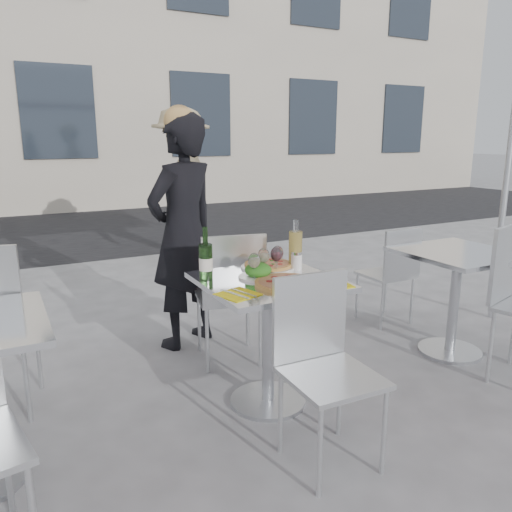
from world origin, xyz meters
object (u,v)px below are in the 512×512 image
chair_far (231,288)px  pizza_near (287,283)px  chair_near (322,353)px  pizza_far (268,265)px  pedestrian_b (183,184)px  carafe (295,248)px  wineglass_white_a (254,262)px  wineglass_white_b (264,257)px  wineglass_red_b (278,254)px  napkin_right (332,284)px  main_table (268,315)px  wineglass_red_a (276,255)px  side_table_right (456,281)px  sugar_shaker (297,261)px  side_chair_rfar (393,268)px  salad_plate (258,272)px  woman_diner (183,233)px  napkin_left (238,294)px  wine_bottle (206,260)px

chair_far → pizza_near: (0.01, -0.70, 0.22)m
chair_near → pizza_far: bearing=82.3°
pedestrian_b → chair_near: bearing=6.4°
carafe → wineglass_white_a: bearing=-157.6°
chair_near → wineglass_white_b: wineglass_white_b is taller
pedestrian_b → wineglass_white_a: pedestrian_b is taller
wineglass_red_b → chair_near: bearing=-101.0°
wineglass_white_a → napkin_right: 0.43m
main_table → wineglass_red_a: 0.34m
pizza_far → wineglass_white_a: size_ratio=2.05×
side_table_right → carafe: (-1.23, 0.15, 0.33)m
napkin_right → sugar_shaker: bearing=93.8°
wineglass_white_b → napkin_right: wineglass_white_b is taller
wineglass_red_b → chair_far: bearing=100.7°
carafe → sugar_shaker: size_ratio=2.71×
wineglass_white_b → side_table_right: bearing=-3.3°
chair_far → pedestrian_b: size_ratio=0.49×
side_table_right → pizza_near: pizza_near is taller
main_table → carafe: size_ratio=2.59×
side_chair_rfar → pizza_far: (-1.39, -0.42, 0.28)m
chair_near → wineglass_red_a: (0.10, 0.61, 0.33)m
side_table_right → sugar_shaker: 1.28m
salad_plate → carafe: 0.33m
chair_far → wineglass_red_b: size_ratio=5.83×
pedestrian_b → salad_plate: bearing=4.2°
woman_diner → salad_plate: size_ratio=7.63×
chair_near → napkin_left: chair_near is taller
pedestrian_b → sugar_shaker: pedestrian_b is taller
main_table → chair_far: 0.56m
salad_plate → wineglass_white_b: (0.05, 0.03, 0.07)m
pizza_far → salad_plate: size_ratio=1.47×
side_chair_rfar → wineglass_red_b: bearing=21.4°
pedestrian_b → salad_plate: pedestrian_b is taller
wine_bottle → carafe: 0.58m
sugar_shaker → woman_diner: bearing=110.9°
chair_near → wine_bottle: bearing=115.8°
main_table → napkin_right: napkin_right is taller
pizza_far → chair_near: bearing=-99.5°
side_table_right → napkin_left: size_ratio=3.35×
chair_near → wineglass_white_b: size_ratio=5.63×
sugar_shaker → napkin_right: bearing=-90.4°
main_table → wineglass_red_b: bearing=41.5°
side_chair_rfar → napkin_left: 1.97m
side_table_right → wineglass_red_b: (-1.39, 0.10, 0.32)m
side_table_right → pizza_near: bearing=-174.6°
carafe → main_table: bearing=-150.4°
pedestrian_b → sugar_shaker: 3.58m
wineglass_red_b → napkin_right: size_ratio=0.79×
side_table_right → chair_far: bearing=159.2°
wine_bottle → salad_plate: bearing=-19.2°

